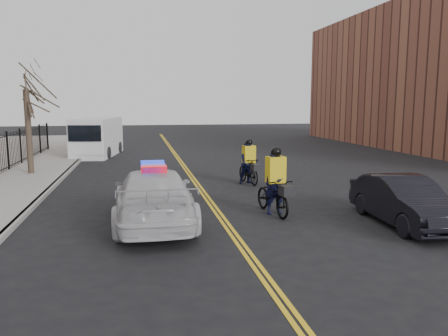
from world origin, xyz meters
The scene contains 11 objects.
ground centered at (0.00, 0.00, 0.00)m, with size 120.00×120.00×0.00m, color black.
center_line_left centered at (-0.08, 8.00, 0.01)m, with size 0.10×60.00×0.01m, color yellow.
center_line_right centered at (0.08, 8.00, 0.01)m, with size 0.10×60.00×0.01m, color yellow.
sidewalk centered at (-7.50, 8.00, 0.07)m, with size 3.00×60.00×0.15m, color gray.
curb centered at (-6.00, 8.00, 0.07)m, with size 0.20×60.00×0.15m, color gray.
street_tree centered at (-7.60, 10.00, 3.53)m, with size 3.20×3.20×4.80m.
police_cruiser centered at (-2.05, 0.35, 0.81)m, with size 2.28×5.56×1.77m.
dark_sedan centered at (5.05, -1.17, 0.70)m, with size 1.49×4.27×1.41m, color black.
cargo_van centered at (-5.19, 17.97, 1.23)m, with size 3.10×6.27×2.52m.
cyclist_near centered at (1.78, 0.76, 0.75)m, with size 1.06×2.28×2.15m.
cyclist_far centered at (2.25, 6.01, 0.78)m, with size 0.98×2.01×1.97m.
Camera 1 is at (-2.42, -12.26, 3.50)m, focal length 35.00 mm.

